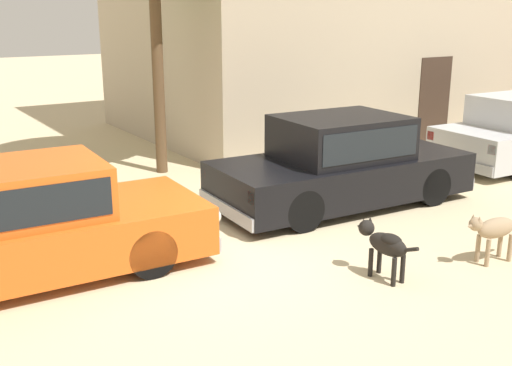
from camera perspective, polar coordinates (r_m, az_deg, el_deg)
The scene contains 5 objects.
ground_plane at distance 8.29m, azimuth -2.86°, elevation -6.95°, with size 80.00×80.00×0.00m, color #CCB78E.
parked_sedan_nearest at distance 7.99m, azimuth -21.09°, elevation -3.49°, with size 4.71×2.01×1.44m.
parked_sedan_second at distance 10.41m, azimuth 7.96°, elevation 1.98°, with size 4.65×2.11×1.53m.
stray_dog_spotted at distance 7.67m, azimuth 11.88°, elevation -5.46°, with size 0.26×0.97×0.71m.
stray_dog_tan at distance 8.55m, azimuth 21.27°, elevation -4.06°, with size 1.00×0.30×0.70m.
Camera 1 is at (-3.82, -6.63, 3.20)m, focal length 42.84 mm.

